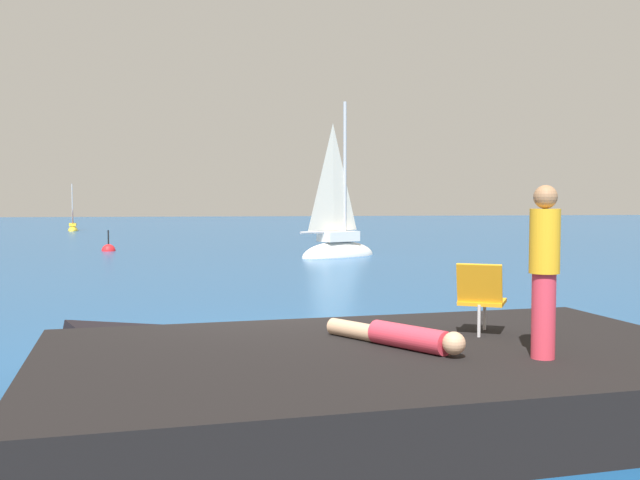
% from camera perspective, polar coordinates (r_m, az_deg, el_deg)
% --- Properties ---
extents(ground_plane, '(160.00, 160.00, 0.00)m').
position_cam_1_polar(ground_plane, '(10.37, -3.53, -8.52)').
color(ground_plane, navy).
extents(shore_ledge, '(7.16, 4.69, 0.62)m').
position_cam_1_polar(shore_ledge, '(7.41, 5.06, -10.83)').
color(shore_ledge, black).
rests_on(shore_ledge, ground).
extents(boulder_seaward, '(1.29, 1.43, 0.87)m').
position_cam_1_polar(boulder_seaward, '(9.56, 9.78, -9.57)').
color(boulder_seaward, black).
rests_on(boulder_seaward, ground).
extents(boulder_inland, '(2.02, 1.84, 1.22)m').
position_cam_1_polar(boulder_inland, '(9.54, -14.41, -9.65)').
color(boulder_inland, black).
rests_on(boulder_inland, ground).
extents(sailboat_near, '(3.40, 2.61, 6.25)m').
position_cam_1_polar(sailboat_near, '(26.73, 1.42, -0.58)').
color(sailboat_near, white).
rests_on(sailboat_near, ground).
extents(sailboat_far, '(0.82, 1.89, 3.44)m').
position_cam_1_polar(sailboat_far, '(51.35, -18.80, 0.90)').
color(sailboat_far, yellow).
rests_on(sailboat_far, ground).
extents(person_sunbather, '(1.10, 1.53, 0.25)m').
position_cam_1_polar(person_sunbather, '(7.41, 6.21, -7.49)').
color(person_sunbather, '#DB384C').
rests_on(person_sunbather, shore_ledge).
extents(person_standing, '(0.28, 0.28, 1.62)m').
position_cam_1_polar(person_standing, '(7.07, 17.17, -1.99)').
color(person_standing, '#DB384C').
rests_on(person_standing, shore_ledge).
extents(beach_chair, '(0.71, 0.75, 0.80)m').
position_cam_1_polar(beach_chair, '(8.18, 12.51, -4.22)').
color(beach_chair, orange).
rests_on(beach_chair, shore_ledge).
extents(marker_buoy, '(0.56, 0.56, 1.13)m').
position_cam_1_polar(marker_buoy, '(30.83, -16.24, -0.82)').
color(marker_buoy, red).
rests_on(marker_buoy, ground).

